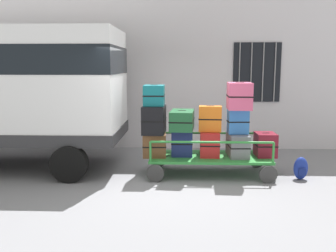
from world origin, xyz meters
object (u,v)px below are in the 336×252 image
at_px(luggage_cart, 209,159).
at_px(suitcase_midright_top, 239,96).
at_px(suitcase_left_bottom, 154,144).
at_px(suitcase_center_middle, 210,119).
at_px(suitcase_midleft_middle, 182,120).
at_px(suitcase_midright_middle, 238,121).
at_px(suitcase_center_bottom, 210,143).
at_px(suitcase_midright_bottom, 238,145).
at_px(suitcase_left_top, 154,95).
at_px(suitcase_right_bottom, 265,145).
at_px(suitcase_midleft_bottom, 182,143).
at_px(van, 12,85).
at_px(suitcase_left_middle, 154,120).
at_px(backpack, 301,168).

distance_m(luggage_cart, suitcase_midright_top, 1.38).
xyz_separation_m(suitcase_left_bottom, suitcase_center_middle, (1.11, -0.03, 0.52)).
distance_m(suitcase_midleft_middle, suitcase_midright_top, 1.21).
bearing_deg(luggage_cart, suitcase_center_middle, -90.00).
relative_size(suitcase_center_middle, suitcase_midright_middle, 1.03).
bearing_deg(suitcase_center_middle, suitcase_midleft_middle, -177.32).
bearing_deg(suitcase_midright_middle, suitcase_center_bottom, -179.96).
bearing_deg(suitcase_midright_top, suitcase_center_middle, 176.44).
distance_m(suitcase_center_middle, suitcase_midright_bottom, 0.77).
bearing_deg(luggage_cart, suitcase_left_top, 179.09).
xyz_separation_m(suitcase_midleft_middle, suitcase_right_bottom, (1.66, 0.06, -0.49)).
relative_size(luggage_cart, suitcase_midright_top, 3.95).
distance_m(suitcase_left_top, suitcase_midleft_bottom, 1.09).
distance_m(suitcase_left_top, suitcase_midright_top, 1.66).
xyz_separation_m(suitcase_center_bottom, suitcase_midright_top, (0.55, -0.08, 0.96)).
relative_size(van, suitcase_midleft_middle, 5.84).
height_order(suitcase_midright_top, suitcase_right_bottom, suitcase_midright_top).
height_order(suitcase_center_middle, suitcase_midright_bottom, suitcase_center_middle).
bearing_deg(suitcase_center_middle, suitcase_midright_top, -3.56).
relative_size(suitcase_left_top, suitcase_midright_top, 0.81).
height_order(luggage_cart, suitcase_left_bottom, suitcase_left_bottom).
bearing_deg(suitcase_left_top, suitcase_midleft_middle, -4.84).
distance_m(suitcase_left_bottom, suitcase_midright_middle, 1.73).
distance_m(suitcase_midleft_middle, suitcase_right_bottom, 1.73).
bearing_deg(van, suitcase_right_bottom, -4.27).
relative_size(luggage_cart, suitcase_center_bottom, 4.08).
height_order(suitcase_center_bottom, suitcase_right_bottom, suitcase_center_bottom).
bearing_deg(suitcase_right_bottom, suitcase_center_middle, -178.45).
bearing_deg(suitcase_left_middle, luggage_cart, 0.95).
distance_m(suitcase_center_bottom, suitcase_midright_middle, 0.71).
bearing_deg(suitcase_right_bottom, suitcase_left_middle, -178.83).
distance_m(van, luggage_cart, 4.38).
relative_size(suitcase_left_middle, suitcase_midleft_bottom, 1.23).
distance_m(suitcase_left_bottom, suitcase_center_bottom, 1.11).
relative_size(suitcase_left_top, suitcase_center_bottom, 0.84).
xyz_separation_m(suitcase_midleft_middle, suitcase_center_middle, (0.55, 0.03, 0.03)).
height_order(suitcase_center_bottom, suitcase_midright_bottom, suitcase_center_bottom).
relative_size(van, suitcase_center_middle, 8.93).
relative_size(suitcase_center_middle, suitcase_right_bottom, 1.04).
height_order(suitcase_midright_middle, suitcase_right_bottom, suitcase_midright_middle).
bearing_deg(suitcase_left_middle, suitcase_midright_middle, 1.97).
xyz_separation_m(suitcase_midleft_bottom, suitcase_midright_middle, (1.11, 0.04, 0.43)).
relative_size(suitcase_midleft_middle, suitcase_midright_bottom, 1.12).
xyz_separation_m(suitcase_left_top, suitcase_midleft_bottom, (0.55, -0.02, -0.94)).
bearing_deg(suitcase_center_bottom, suitcase_midleft_middle, -173.03).
distance_m(suitcase_left_bottom, suitcase_midleft_bottom, 0.56).
distance_m(suitcase_right_bottom, backpack, 0.80).
bearing_deg(suitcase_right_bottom, van, 175.73).
distance_m(suitcase_left_middle, suitcase_left_top, 0.48).
distance_m(suitcase_midleft_bottom, backpack, 2.34).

